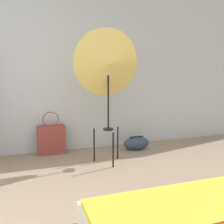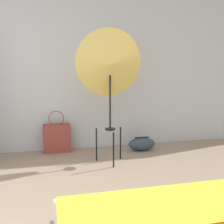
% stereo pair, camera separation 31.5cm
% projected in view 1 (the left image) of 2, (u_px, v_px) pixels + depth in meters
% --- Properties ---
extents(wall_back, '(8.00, 0.05, 2.60)m').
position_uv_depth(wall_back, '(73.00, 66.00, 3.97)').
color(wall_back, '#B7BCC1').
rests_on(wall_back, ground_plane).
extents(photo_umbrella, '(0.88, 0.33, 1.77)m').
position_uv_depth(photo_umbrella, '(108.00, 64.00, 3.35)').
color(photo_umbrella, black).
rests_on(photo_umbrella, ground_plane).
extents(tote_bag, '(0.40, 0.16, 0.64)m').
position_uv_depth(tote_bag, '(51.00, 139.00, 3.88)').
color(tote_bag, brown).
rests_on(tote_bag, ground_plane).
extents(duffel_bag, '(0.42, 0.20, 0.21)m').
position_uv_depth(duffel_bag, '(136.00, 143.00, 4.11)').
color(duffel_bag, '#2D3D4C').
rests_on(duffel_bag, ground_plane).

